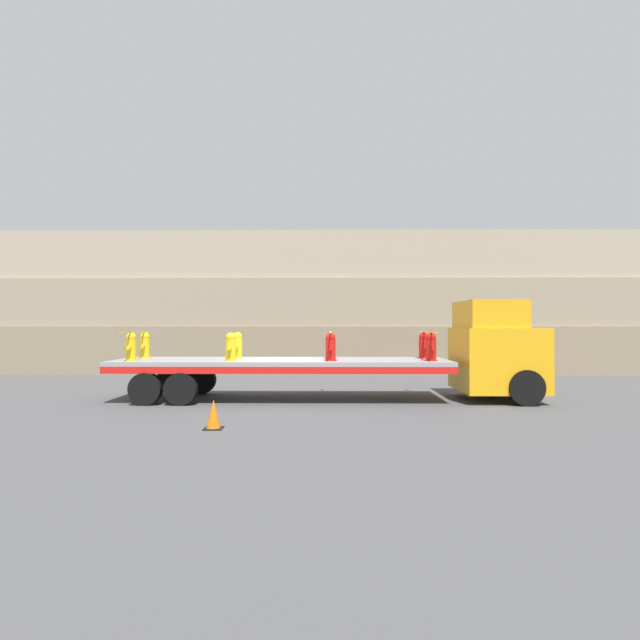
% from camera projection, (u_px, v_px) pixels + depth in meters
% --- Properties ---
extents(ground_plane, '(120.00, 120.00, 0.00)m').
position_uv_depth(ground_plane, '(282.00, 399.00, 15.06)').
color(ground_plane, '#474749').
extents(rock_cliff, '(60.00, 3.30, 6.57)m').
position_uv_depth(rock_cliff, '(298.00, 303.00, 23.89)').
color(rock_cliff, '#84755B').
rests_on(rock_cliff, ground_plane).
extents(truck_cab, '(2.34, 2.61, 2.96)m').
position_uv_depth(truck_cab, '(499.00, 350.00, 14.99)').
color(truck_cab, orange).
rests_on(truck_cab, ground_plane).
extents(flatbed_trailer, '(9.96, 2.62, 1.21)m').
position_uv_depth(flatbed_trailer, '(258.00, 367.00, 15.08)').
color(flatbed_trailer, gray).
rests_on(flatbed_trailer, ground_plane).
extents(fire_hydrant_yellow_near_0, '(0.37, 0.59, 0.82)m').
position_uv_depth(fire_hydrant_yellow_near_0, '(131.00, 347.00, 14.58)').
color(fire_hydrant_yellow_near_0, gold).
rests_on(fire_hydrant_yellow_near_0, flatbed_trailer).
extents(fire_hydrant_yellow_far_0, '(0.37, 0.59, 0.82)m').
position_uv_depth(fire_hydrant_yellow_far_0, '(145.00, 345.00, 15.69)').
color(fire_hydrant_yellow_far_0, gold).
rests_on(fire_hydrant_yellow_far_0, flatbed_trailer).
extents(fire_hydrant_yellow_near_1, '(0.37, 0.59, 0.82)m').
position_uv_depth(fire_hydrant_yellow_near_1, '(231.00, 347.00, 14.54)').
color(fire_hydrant_yellow_near_1, gold).
rests_on(fire_hydrant_yellow_near_1, flatbed_trailer).
extents(fire_hydrant_yellow_far_1, '(0.37, 0.59, 0.82)m').
position_uv_depth(fire_hydrant_yellow_far_1, '(237.00, 346.00, 15.65)').
color(fire_hydrant_yellow_far_1, gold).
rests_on(fire_hydrant_yellow_far_1, flatbed_trailer).
extents(fire_hydrant_red_near_2, '(0.37, 0.59, 0.82)m').
position_uv_depth(fire_hydrant_red_near_2, '(331.00, 347.00, 14.51)').
color(fire_hydrant_red_near_2, red).
rests_on(fire_hydrant_red_near_2, flatbed_trailer).
extents(fire_hydrant_red_far_2, '(0.37, 0.59, 0.82)m').
position_uv_depth(fire_hydrant_red_far_2, '(330.00, 346.00, 15.61)').
color(fire_hydrant_red_far_2, red).
rests_on(fire_hydrant_red_far_2, flatbed_trailer).
extents(fire_hydrant_red_near_3, '(0.37, 0.59, 0.82)m').
position_uv_depth(fire_hydrant_red_near_3, '(431.00, 347.00, 14.47)').
color(fire_hydrant_red_near_3, red).
rests_on(fire_hydrant_red_near_3, flatbed_trailer).
extents(fire_hydrant_red_far_3, '(0.37, 0.59, 0.82)m').
position_uv_depth(fire_hydrant_red_far_3, '(424.00, 346.00, 15.58)').
color(fire_hydrant_red_far_3, red).
rests_on(fire_hydrant_red_far_3, flatbed_trailer).
extents(cargo_strap_rear, '(0.05, 2.72, 0.01)m').
position_uv_depth(cargo_strap_rear, '(138.00, 332.00, 15.14)').
color(cargo_strap_rear, yellow).
rests_on(cargo_strap_rear, fire_hydrant_yellow_near_0).
extents(cargo_strap_middle, '(0.05, 2.72, 0.01)m').
position_uv_depth(cargo_strap_middle, '(330.00, 332.00, 15.06)').
color(cargo_strap_middle, yellow).
rests_on(cargo_strap_middle, fire_hydrant_red_near_2).
extents(cargo_strap_front, '(0.05, 2.72, 0.01)m').
position_uv_depth(cargo_strap_front, '(427.00, 332.00, 15.03)').
color(cargo_strap_front, yellow).
rests_on(cargo_strap_front, fire_hydrant_red_near_3).
extents(traffic_cone, '(0.39, 0.39, 0.63)m').
position_uv_depth(traffic_cone, '(214.00, 415.00, 10.74)').
color(traffic_cone, black).
rests_on(traffic_cone, ground_plane).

